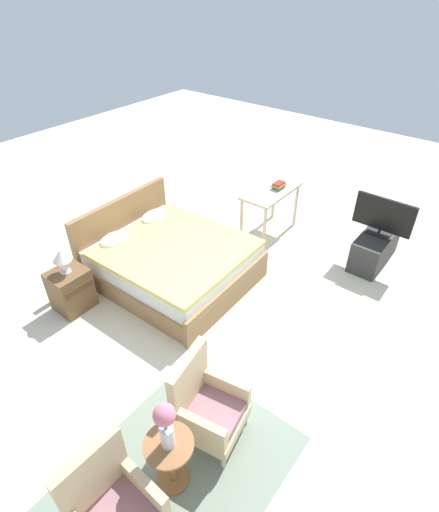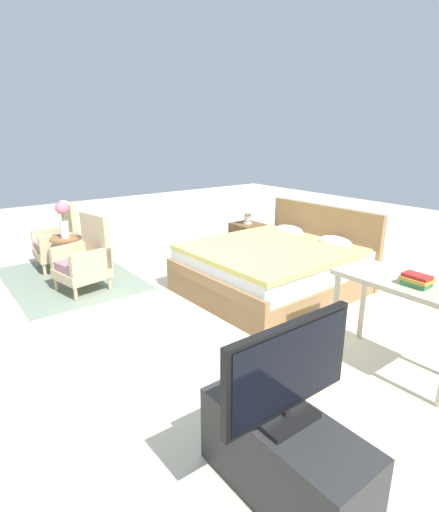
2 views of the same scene
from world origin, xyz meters
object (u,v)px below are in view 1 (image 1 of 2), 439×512
(bed, at_px, (170,261))
(tv_stand, at_px, (375,248))
(tv_flatscreen, at_px, (383,216))
(nightstand, at_px, (71,290))
(flower_vase, at_px, (165,423))
(vanity_desk, at_px, (271,196))
(side_table, at_px, (170,458))
(armchair_by_window_right, at_px, (206,406))
(book_stack, at_px, (279,185))
(table_lamp, at_px, (62,258))
(armchair_by_window_left, at_px, (113,508))

(bed, height_order, tv_stand, bed)
(tv_flatscreen, bearing_deg, nightstand, 141.53)
(flower_vase, distance_m, nightstand, 2.65)
(bed, bearing_deg, vanity_desk, -13.10)
(flower_vase, bearing_deg, vanity_desk, 21.24)
(side_table, distance_m, vanity_desk, 4.07)
(tv_flatscreen, bearing_deg, bed, 135.93)
(armchair_by_window_right, xyz_separation_m, nightstand, (0.26, 2.41, -0.11))
(flower_vase, bearing_deg, book_stack, 19.92)
(nightstand, distance_m, table_lamp, 0.49)
(bed, distance_m, armchair_by_window_left, 3.10)
(side_table, relative_size, tv_stand, 0.59)
(side_table, distance_m, tv_flatscreen, 4.10)
(armchair_by_window_left, relative_size, book_stack, 4.35)
(armchair_by_window_right, height_order, flower_vase, flower_vase)
(tv_stand, distance_m, book_stack, 1.68)
(side_table, bearing_deg, table_lamp, 72.54)
(bed, bearing_deg, tv_flatscreen, -44.07)
(side_table, distance_m, nightstand, 2.59)
(nightstand, bearing_deg, tv_stand, -38.49)
(nightstand, bearing_deg, flower_vase, -107.47)
(side_table, bearing_deg, bed, 44.00)
(table_lamp, xyz_separation_m, book_stack, (3.12, -1.06, 0.05))
(armchair_by_window_right, height_order, table_lamp, armchair_by_window_right)
(armchair_by_window_left, xyz_separation_m, tv_flatscreen, (4.61, -0.21, 0.38))
(tv_stand, distance_m, vanity_desk, 1.70)
(nightstand, height_order, table_lamp, table_lamp)
(bed, bearing_deg, book_stack, -14.05)
(table_lamp, xyz_separation_m, vanity_desk, (3.01, -1.00, -0.11))
(armchair_by_window_left, distance_m, tv_flatscreen, 4.63)
(armchair_by_window_right, bearing_deg, bed, 51.88)
(armchair_by_window_left, relative_size, tv_stand, 0.96)
(tv_flatscreen, bearing_deg, armchair_by_window_right, 176.60)
(flower_vase, distance_m, table_lamp, 2.59)
(table_lamp, bearing_deg, book_stack, -18.76)
(table_lamp, distance_m, book_stack, 3.29)
(armchair_by_window_left, relative_size, nightstand, 1.66)
(nightstand, xyz_separation_m, vanity_desk, (3.01, -1.00, 0.38))
(armchair_by_window_left, relative_size, armchair_by_window_right, 1.00)
(tv_stand, distance_m, tv_flatscreen, 0.52)
(side_table, height_order, flower_vase, flower_vase)
(side_table, relative_size, nightstand, 1.02)
(armchair_by_window_left, distance_m, side_table, 0.53)
(bed, bearing_deg, tv_stand, -44.10)
(bed, relative_size, nightstand, 3.62)
(bed, distance_m, table_lamp, 1.40)
(tv_stand, height_order, tv_flatscreen, tv_flatscreen)
(bed, distance_m, nightstand, 1.32)
(flower_vase, distance_m, tv_flatscreen, 4.08)
(bed, relative_size, flower_vase, 4.20)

